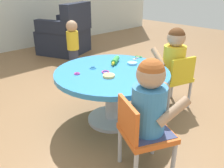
% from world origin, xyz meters
% --- Properties ---
extents(ground_plane, '(10.00, 10.00, 0.00)m').
position_xyz_m(ground_plane, '(0.00, 0.00, 0.00)').
color(ground_plane, olive).
extents(craft_table, '(0.97, 0.97, 0.48)m').
position_xyz_m(craft_table, '(0.00, 0.00, 0.38)').
color(craft_table, silver).
rests_on(craft_table, ground).
extents(child_chair_left, '(0.40, 0.40, 0.54)m').
position_xyz_m(child_chair_left, '(-0.31, -0.59, 0.31)').
color(child_chair_left, '#B7B7BC').
rests_on(child_chair_left, ground).
extents(seated_child_left, '(0.43, 0.39, 0.51)m').
position_xyz_m(seated_child_left, '(-0.27, -0.61, 0.53)').
color(seated_child_left, '#3F4772').
rests_on(seated_child_left, ground).
extents(child_chair_right, '(0.37, 0.37, 0.54)m').
position_xyz_m(child_chair_right, '(0.63, -0.23, 0.31)').
color(child_chair_right, '#B7B7BC').
rests_on(child_chair_right, ground).
extents(seated_child_right, '(0.36, 0.41, 0.51)m').
position_xyz_m(seated_child_right, '(0.64, -0.19, 0.53)').
color(seated_child_right, '#3F4772').
rests_on(seated_child_right, ground).
extents(armchair_dark, '(0.92, 0.93, 0.85)m').
position_xyz_m(armchair_dark, '(0.96, 2.15, 0.31)').
color(armchair_dark, '#232838').
rests_on(armchair_dark, ground).
extents(toddler_standing, '(0.17, 0.17, 0.67)m').
position_xyz_m(toddler_standing, '(0.63, 1.47, 0.36)').
color(toddler_standing, '#33384C').
rests_on(toddler_standing, ground).
extents(rolling_pin, '(0.21, 0.14, 0.05)m').
position_xyz_m(rolling_pin, '(0.17, 0.13, 0.51)').
color(rolling_pin, green).
rests_on(rolling_pin, craft_table).
extents(craft_scissors, '(0.14, 0.09, 0.01)m').
position_xyz_m(craft_scissors, '(0.44, 0.09, 0.48)').
color(craft_scissors, silver).
rests_on(craft_scissors, craft_table).
extents(playdough_blob_0, '(0.10, 0.10, 0.02)m').
position_xyz_m(playdough_blob_0, '(-0.11, -0.08, 0.49)').
color(playdough_blob_0, '#F2CC72').
rests_on(playdough_blob_0, craft_table).
extents(playdough_blob_1, '(0.09, 0.09, 0.02)m').
position_xyz_m(playdough_blob_1, '(0.26, -0.00, 0.49)').
color(playdough_blob_1, '#8CCCF2').
rests_on(playdough_blob_1, craft_table).
extents(cookie_cutter_0, '(0.06, 0.06, 0.01)m').
position_xyz_m(cookie_cutter_0, '(-0.07, 0.16, 0.49)').
color(cookie_cutter_0, '#3F99D8').
rests_on(cookie_cutter_0, craft_table).
extents(cookie_cutter_1, '(0.07, 0.07, 0.01)m').
position_xyz_m(cookie_cutter_1, '(-0.06, 0.01, 0.49)').
color(cookie_cutter_1, '#D83FA5').
rests_on(cookie_cutter_1, craft_table).
extents(cookie_cutter_2, '(0.05, 0.05, 0.01)m').
position_xyz_m(cookie_cutter_2, '(-0.26, 0.14, 0.49)').
color(cookie_cutter_2, '#D83FA5').
rests_on(cookie_cutter_2, craft_table).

